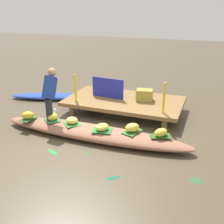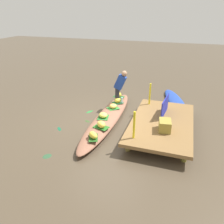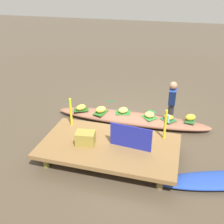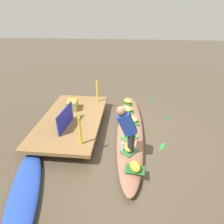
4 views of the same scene
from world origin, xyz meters
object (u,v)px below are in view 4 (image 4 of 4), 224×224
Objects in this scene: banana_bunch_1 at (127,109)px; banana_bunch_2 at (135,166)px; banana_bunch_0 at (128,101)px; banana_bunch_4 at (130,135)px; banana_bunch_3 at (129,148)px; vendor_person at (127,128)px; vendor_boat at (130,130)px; market_banner at (65,118)px; banana_bunch_5 at (133,119)px; moored_boat at (24,195)px; water_bottle at (123,147)px; produce_crate at (72,105)px.

banana_bunch_1 is 2.56m from banana_bunch_2.
banana_bunch_0 is 2.05m from banana_bunch_4.
banana_bunch_3 is 0.22× the size of vendor_person.
banana_bunch_0 reaches higher than vendor_boat.
banana_bunch_0 is 0.32× the size of market_banner.
vendor_boat is 0.93m from banana_bunch_1.
banana_bunch_5 is at bearing -171.98° from banana_bunch_0.
banana_bunch_0 reaches higher than banana_bunch_5.
banana_bunch_4 is (1.83, -2.03, 0.25)m from moored_boat.
banana_bunch_3 is 0.97× the size of banana_bunch_4.
moored_boat is at bearing 122.47° from banana_bunch_3.
banana_bunch_1 is (-0.62, -0.00, 0.01)m from banana_bunch_0.
water_bottle reaches higher than banana_bunch_4.
market_banner is (2.00, -0.25, 0.56)m from moored_boat.
banana_bunch_2 is at bearing -139.06° from produce_crate.
banana_bunch_1 is 0.26× the size of vendor_person.
vendor_boat is 4.69× the size of market_banner.
banana_bunch_4 is 1.81m from market_banner.
produce_crate is at bearing 69.86° from vendor_boat.
moored_boat is at bearing 177.65° from produce_crate.
produce_crate is at bearing 114.77° from banana_bunch_0.
banana_bunch_3 is 0.54m from banana_bunch_4.
banana_bunch_1 reaches higher than banana_bunch_3.
banana_bunch_5 reaches higher than vendor_boat.
market_banner reaches higher than banana_bunch_0.
market_banner is (-0.35, 1.80, 0.52)m from vendor_boat.
vendor_person is (0.55, 0.20, 0.60)m from banana_bunch_2.
banana_bunch_4 is at bearing -90.18° from market_banner.
banana_bunch_2 is (-1.66, -0.11, 0.22)m from vendor_boat.
vendor_person is 0.59m from water_bottle.
market_banner reaches higher than moored_boat.
banana_bunch_4 is 0.57m from water_bottle.
vendor_boat is 3.12m from moored_boat.
market_banner is at bearing -25.54° from moored_boat.
vendor_boat is 15.10× the size of banana_bunch_5.
vendor_person is 5.34× the size of water_bottle.
water_bottle is at bearing -108.57° from market_banner.
banana_bunch_2 is 0.68× the size of produce_crate.
banana_bunch_4 is (-1.43, -0.10, -0.02)m from banana_bunch_1.
banana_bunch_1 reaches higher than banana_bunch_4.
produce_crate reaches higher than banana_bunch_4.
water_bottle is 0.52× the size of produce_crate.
vendor_boat is 15.21× the size of banana_bunch_2.
banana_bunch_4 is at bearing -0.44° from banana_bunch_3.
moored_boat is at bearing 124.43° from water_bottle.
banana_bunch_3 is at bearing -177.91° from banana_bunch_0.
banana_bunch_1 is 1.18× the size of banana_bunch_3.
banana_bunch_1 is 1.06× the size of banana_bunch_2.
banana_bunch_1 is at bearing -179.73° from banana_bunch_0.
banana_bunch_3 is 0.89× the size of banana_bunch_5.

